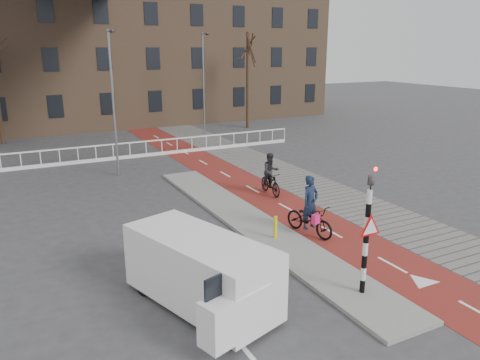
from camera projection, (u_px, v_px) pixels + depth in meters
name	position (u px, v px, depth m)	size (l,w,h in m)	color
ground	(333.00, 262.00, 14.62)	(120.00, 120.00, 0.00)	#38383A
bike_lane	(234.00, 179.00, 23.83)	(2.50, 60.00, 0.01)	maroon
sidewalk	(280.00, 172.00, 25.06)	(3.00, 60.00, 0.01)	slate
curb_island	(252.00, 223.00, 17.71)	(1.80, 16.00, 0.12)	gray
traffic_signal	(368.00, 227.00, 12.08)	(0.80, 0.80, 3.68)	black
bollard	(275.00, 227.00, 16.08)	(0.12, 0.12, 0.79)	yellow
cyclist_near	(310.00, 215.00, 16.61)	(1.19, 2.21, 2.16)	black
cyclist_far	(270.00, 178.00, 21.12)	(0.84, 1.79, 1.91)	black
van	(200.00, 270.00, 11.93)	(2.99, 4.68, 1.87)	white
railing	(78.00, 158.00, 26.87)	(28.00, 0.10, 0.99)	silver
townhouse_row	(66.00, 30.00, 38.53)	(46.00, 10.00, 15.90)	#7F6047
tree_right	(248.00, 81.00, 37.96)	(0.27, 0.27, 7.63)	#312016
streetlight_near	(113.00, 105.00, 23.51)	(0.12, 0.12, 7.31)	slate
streetlight_right	(204.00, 84.00, 35.32)	(0.12, 0.12, 7.51)	slate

